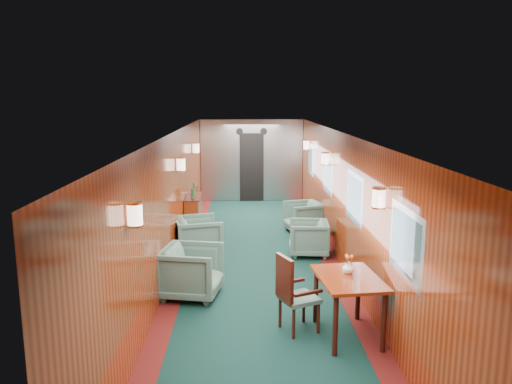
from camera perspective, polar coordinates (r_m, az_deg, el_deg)
The scene contains 12 objects.
room at distance 8.74m, azimuth 0.21°, elevation 1.71°, with size 12.00×12.10×2.40m.
bulkhead at distance 14.66m, azimuth -0.50°, elevation 3.59°, with size 2.98×0.17×2.39m.
windows_right at distance 9.18m, azimuth 9.48°, elevation 0.83°, with size 0.02×8.60×0.80m.
wall_sconces at distance 9.28m, azimuth 0.10°, elevation 3.20°, with size 2.97×7.97×0.25m.
dining_table at distance 6.49m, azimuth 10.52°, elevation -10.57°, with size 0.85×1.14×0.80m.
side_chair at distance 6.55m, azimuth 4.21°, elevation -11.20°, with size 0.60×0.61×1.04m.
credenza at distance 10.98m, azimuth -7.13°, elevation -2.74°, with size 0.32×1.01×1.18m.
flower_vase at distance 6.54m, azimuth 10.51°, elevation -8.46°, with size 0.15×0.15×0.16m, color white.
armchair_left_near at distance 7.76m, azimuth -7.35°, elevation -9.01°, with size 0.85×0.87×0.79m, color #1B403B.
armchair_left_far at distance 9.62m, azimuth -6.65°, elevation -5.13°, with size 0.83×0.86×0.78m, color #1B403B.
armchair_right_near at distance 9.72m, azimuth 6.03°, elevation -5.25°, with size 0.72×0.75×0.68m, color #1B403B.
armchair_right_far at distance 11.34m, azimuth 5.43°, elevation -2.87°, with size 0.75×0.77×0.70m, color #1B403B.
Camera 1 is at (-0.26, -8.63, 3.00)m, focal length 35.00 mm.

